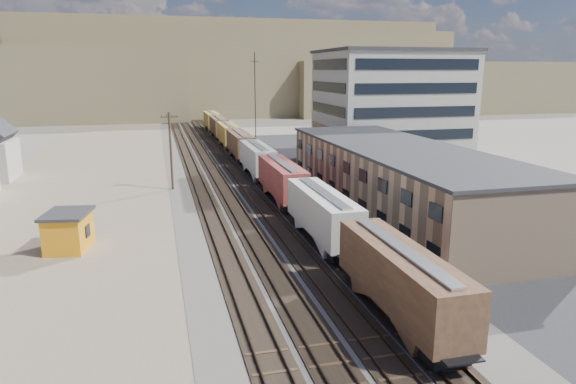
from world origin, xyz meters
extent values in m
plane|color=#6B6356|center=(0.00, 0.00, 0.00)|extent=(300.00, 300.00, 0.00)
cube|color=#4C4742|center=(0.00, 50.00, 0.03)|extent=(18.00, 200.00, 0.06)
cube|color=#7A6D54|center=(-20.00, 40.00, 0.01)|extent=(24.00, 180.00, 0.03)
cube|color=#232326|center=(22.00, 35.00, 0.02)|extent=(26.00, 120.00, 0.04)
cube|color=black|center=(-5.00, 50.00, 0.10)|extent=(2.60, 200.00, 0.08)
cube|color=#38281E|center=(-5.72, 50.00, 0.22)|extent=(0.08, 200.00, 0.16)
cube|color=#38281E|center=(-4.28, 50.00, 0.22)|extent=(0.08, 200.00, 0.16)
cube|color=black|center=(-2.00, 50.00, 0.10)|extent=(2.60, 200.00, 0.08)
cube|color=#38281E|center=(-2.72, 50.00, 0.22)|extent=(0.08, 200.00, 0.16)
cube|color=#38281E|center=(-1.28, 50.00, 0.22)|extent=(0.08, 200.00, 0.16)
cube|color=black|center=(1.00, 50.00, 0.10)|extent=(2.60, 200.00, 0.08)
cube|color=#38281E|center=(0.28, 50.00, 0.22)|extent=(0.08, 200.00, 0.16)
cube|color=#38281E|center=(1.72, 50.00, 0.22)|extent=(0.08, 200.00, 0.16)
cube|color=black|center=(3.80, 50.00, 0.10)|extent=(2.60, 200.00, 0.08)
cube|color=#38281E|center=(3.08, 50.00, 0.22)|extent=(0.08, 200.00, 0.16)
cube|color=#38281E|center=(4.52, 50.00, 0.22)|extent=(0.08, 200.00, 0.16)
cube|color=black|center=(3.80, -3.11, 0.75)|extent=(2.20, 2.20, 0.90)
cube|color=black|center=(3.80, 7.04, 0.75)|extent=(2.20, 2.20, 0.90)
cube|color=#492A1F|center=(3.80, 1.96, 2.90)|extent=(3.00, 13.34, 3.40)
cube|color=#B7B7B2|center=(3.80, 1.96, 4.68)|extent=(0.90, 12.32, 0.16)
cube|color=black|center=(3.80, 12.09, 0.75)|extent=(2.20, 2.20, 0.90)
cube|color=black|center=(3.80, 22.24, 0.75)|extent=(2.20, 2.20, 0.90)
cube|color=#BBB9AF|center=(3.80, 17.16, 2.90)|extent=(3.00, 13.34, 3.40)
cube|color=#B7B7B2|center=(3.80, 17.16, 4.68)|extent=(0.90, 12.33, 0.16)
cube|color=black|center=(3.80, 27.29, 0.75)|extent=(2.20, 2.20, 0.90)
cube|color=black|center=(3.80, 37.44, 0.75)|extent=(2.20, 2.20, 0.90)
cube|color=maroon|center=(3.80, 32.36, 2.90)|extent=(3.00, 13.34, 3.40)
cube|color=#B7B7B2|center=(3.80, 32.36, 4.68)|extent=(0.90, 12.33, 0.16)
cube|color=black|center=(3.80, 42.49, 0.75)|extent=(2.20, 2.20, 0.90)
cube|color=black|center=(3.80, 52.64, 0.75)|extent=(2.20, 2.20, 0.90)
cube|color=#BBB9AF|center=(3.80, 47.56, 2.90)|extent=(3.00, 13.34, 3.40)
cube|color=#B7B7B2|center=(3.80, 47.56, 4.68)|extent=(0.90, 12.33, 0.16)
cube|color=black|center=(3.80, 57.69, 0.75)|extent=(2.20, 2.20, 0.90)
cube|color=black|center=(3.80, 67.84, 0.75)|extent=(2.20, 2.20, 0.90)
cube|color=#492A1F|center=(3.80, 62.76, 2.90)|extent=(3.00, 13.34, 3.40)
cube|color=#B7B7B2|center=(3.80, 62.76, 4.68)|extent=(0.90, 12.32, 0.16)
cube|color=black|center=(3.80, 72.89, 0.75)|extent=(2.20, 2.20, 0.90)
cube|color=black|center=(3.80, 83.04, 0.75)|extent=(2.20, 2.20, 0.90)
cube|color=#B0952E|center=(3.80, 77.96, 2.90)|extent=(3.00, 13.34, 3.40)
cube|color=#B7B7B2|center=(3.80, 77.96, 4.68)|extent=(0.90, 12.32, 0.16)
cube|color=black|center=(3.80, 88.09, 0.75)|extent=(2.20, 2.20, 0.90)
cube|color=black|center=(3.80, 98.24, 0.75)|extent=(2.20, 2.20, 0.90)
cube|color=#492A1F|center=(3.80, 93.16, 2.90)|extent=(3.00, 13.34, 3.40)
cube|color=#B7B7B2|center=(3.80, 93.16, 4.68)|extent=(0.90, 12.32, 0.16)
cube|color=black|center=(3.80, 103.29, 0.75)|extent=(2.20, 2.20, 0.90)
cube|color=black|center=(3.80, 113.44, 0.75)|extent=(2.20, 2.20, 0.90)
cube|color=#B0952E|center=(3.80, 108.36, 2.90)|extent=(3.00, 13.34, 3.40)
cube|color=#B7B7B2|center=(3.80, 108.36, 4.68)|extent=(0.90, 12.32, 0.16)
cube|color=tan|center=(15.00, 25.00, 3.50)|extent=(12.00, 40.00, 7.00)
cube|color=#2D2D30|center=(15.00, 25.00, 7.10)|extent=(12.40, 40.40, 0.30)
cube|color=black|center=(8.95, 25.00, 2.20)|extent=(0.12, 36.00, 1.20)
cube|color=black|center=(8.95, 25.00, 5.20)|extent=(0.12, 36.00, 1.20)
cube|color=#9E998E|center=(28.00, 55.00, 9.00)|extent=(22.00, 18.00, 18.00)
cube|color=#2D2D30|center=(28.00, 55.00, 18.20)|extent=(22.60, 18.60, 0.50)
cube|color=black|center=(16.95, 55.00, 9.00)|extent=(0.12, 16.00, 16.00)
cube|color=black|center=(28.00, 45.95, 9.00)|extent=(20.00, 0.12, 16.00)
cylinder|color=#382619|center=(-8.50, 42.00, 5.00)|extent=(0.32, 0.32, 10.00)
cube|color=#382619|center=(-8.50, 42.00, 9.40)|extent=(2.20, 0.14, 0.14)
cube|color=#382619|center=(-8.50, 42.00, 8.60)|extent=(1.90, 0.14, 0.14)
cylinder|color=black|center=(-7.90, 42.00, 9.55)|extent=(0.08, 0.08, 0.22)
cylinder|color=black|center=(6.00, 60.00, 9.00)|extent=(0.16, 0.16, 18.00)
cube|color=black|center=(6.00, 60.00, 16.50)|extent=(1.20, 0.08, 0.08)
cube|color=brown|center=(20.00, 160.00, 14.00)|extent=(140.00, 45.00, 28.00)
cube|color=brown|center=(90.00, 150.00, 9.00)|extent=(110.00, 38.00, 18.00)
cube|color=brown|center=(-10.00, 180.00, 16.00)|extent=(200.00, 60.00, 32.00)
cube|color=orange|center=(-17.97, 20.76, 1.56)|extent=(3.81, 4.65, 3.13)
cube|color=#2D2D30|center=(-17.97, 20.76, 3.23)|extent=(4.29, 5.13, 0.26)
cube|color=black|center=(-16.38, 20.48, 1.67)|extent=(0.28, 1.04, 1.04)
imported|color=#A8AAB0|center=(23.87, 11.81, 0.82)|extent=(6.06, 4.41, 1.63)
imported|color=navy|center=(24.29, 42.35, 0.79)|extent=(6.25, 4.90, 1.58)
imported|color=silver|center=(30.18, 39.43, 0.75)|extent=(2.01, 4.50, 1.50)
camera|label=1|loc=(-10.14, -24.69, 15.12)|focal=32.00mm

